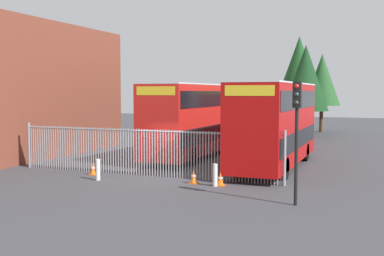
% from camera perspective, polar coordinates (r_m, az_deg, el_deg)
% --- Properties ---
extents(ground_plane, '(100.00, 100.00, 0.00)m').
position_cam_1_polar(ground_plane, '(29.77, 2.86, -3.31)').
color(ground_plane, '#3D3D42').
extents(palisade_fence, '(13.49, 0.14, 2.35)m').
position_cam_1_polar(palisade_fence, '(22.67, -5.88, -2.71)').
color(palisade_fence, gray).
rests_on(palisade_fence, ground).
extents(double_decker_bus_near_gate, '(2.54, 10.81, 4.42)m').
position_cam_1_polar(double_decker_bus_near_gate, '(25.29, 9.96, 0.80)').
color(double_decker_bus_near_gate, '#B70C0C').
rests_on(double_decker_bus_near_gate, ground).
extents(double_decker_bus_behind_fence_left, '(2.54, 10.81, 4.42)m').
position_cam_1_polar(double_decker_bus_behind_fence_left, '(28.91, 0.36, 1.30)').
color(double_decker_bus_behind_fence_left, red).
rests_on(double_decker_bus_behind_fence_left, ground).
extents(double_decker_bus_behind_fence_right, '(2.54, 10.81, 4.42)m').
position_cam_1_polar(double_decker_bus_behind_fence_right, '(38.69, 11.38, 1.97)').
color(double_decker_bus_behind_fence_right, red).
rests_on(double_decker_bus_behind_fence_right, ground).
extents(double_decker_bus_far_back, '(2.54, 10.81, 4.42)m').
position_cam_1_polar(double_decker_bus_far_back, '(45.15, 5.94, 2.35)').
color(double_decker_bus_far_back, '#B70C0C').
rests_on(double_decker_bus_far_back, ground).
extents(bollard_near_left, '(0.20, 0.20, 0.95)m').
position_cam_1_polar(bollard_near_left, '(21.85, -11.16, -4.89)').
color(bollard_near_left, silver).
rests_on(bollard_near_left, ground).
extents(bollard_center_front, '(0.20, 0.20, 0.95)m').
position_cam_1_polar(bollard_center_front, '(20.09, 2.77, -5.62)').
color(bollard_center_front, silver).
rests_on(bollard_center_front, ground).
extents(traffic_cone_by_gate, '(0.34, 0.34, 0.59)m').
position_cam_1_polar(traffic_cone_by_gate, '(23.32, -11.74, -4.79)').
color(traffic_cone_by_gate, orange).
rests_on(traffic_cone_by_gate, ground).
extents(traffic_cone_mid_forecourt, '(0.34, 0.34, 0.59)m').
position_cam_1_polar(traffic_cone_mid_forecourt, '(20.69, 0.18, -5.85)').
color(traffic_cone_mid_forecourt, orange).
rests_on(traffic_cone_mid_forecourt, ground).
extents(traffic_cone_near_kerb, '(0.34, 0.34, 0.59)m').
position_cam_1_polar(traffic_cone_near_kerb, '(20.20, 3.41, -6.11)').
color(traffic_cone_near_kerb, orange).
rests_on(traffic_cone_near_kerb, ground).
extents(traffic_light_kerbside, '(0.28, 0.33, 4.30)m').
position_cam_1_polar(traffic_light_kerbside, '(16.81, 12.37, 0.96)').
color(traffic_light_kerbside, black).
rests_on(traffic_light_kerbside, ground).
extents(tree_tall_back, '(4.00, 4.00, 8.03)m').
position_cam_1_polar(tree_tall_back, '(42.98, 13.38, 5.81)').
color(tree_tall_back, '#4C3823').
rests_on(tree_tall_back, ground).
extents(tree_short_side, '(3.55, 3.55, 7.71)m').
position_cam_1_polar(tree_short_side, '(49.00, 15.23, 5.56)').
color(tree_short_side, '#4C3823').
rests_on(tree_short_side, ground).
extents(tree_mid_row, '(4.56, 4.56, 9.40)m').
position_cam_1_polar(tree_mid_row, '(48.35, 12.64, 6.78)').
color(tree_mid_row, '#4C3823').
rests_on(tree_mid_row, ground).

